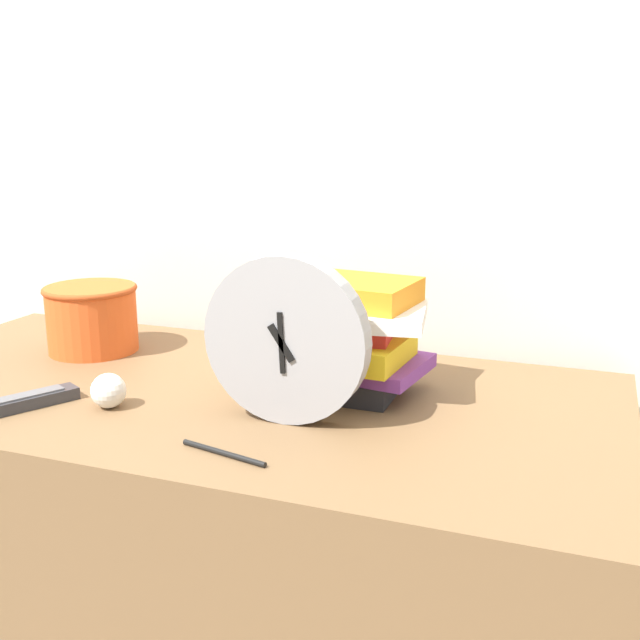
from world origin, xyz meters
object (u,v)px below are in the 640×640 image
(crumpled_paper_ball, at_px, (108,391))
(basket, at_px, (92,316))
(desk_clock, at_px, (286,340))
(tv_remote, at_px, (20,403))
(pen, at_px, (224,453))
(book_stack, at_px, (347,335))

(crumpled_paper_ball, bearing_deg, basket, 130.58)
(crumpled_paper_ball, bearing_deg, desk_clock, 8.87)
(basket, relative_size, crumpled_paper_ball, 3.27)
(tv_remote, relative_size, pen, 1.28)
(basket, bearing_deg, crumpled_paper_ball, -49.42)
(basket, distance_m, tv_remote, 0.34)
(desk_clock, bearing_deg, tv_remote, -166.47)
(book_stack, xyz_separation_m, pen, (-0.08, -0.31, -0.10))
(book_stack, bearing_deg, basket, 174.63)
(tv_remote, bearing_deg, desk_clock, 13.53)
(desk_clock, height_order, crumpled_paper_ball, desk_clock)
(desk_clock, bearing_deg, book_stack, 74.75)
(tv_remote, relative_size, crumpled_paper_ball, 3.19)
(tv_remote, bearing_deg, basket, 106.44)
(desk_clock, height_order, basket, desk_clock)
(book_stack, bearing_deg, desk_clock, -105.25)
(book_stack, bearing_deg, pen, -103.86)
(basket, height_order, crumpled_paper_ball, basket)
(basket, distance_m, pen, 0.62)
(book_stack, distance_m, crumpled_paper_ball, 0.41)
(desk_clock, relative_size, pen, 1.83)
(pen, bearing_deg, basket, 143.08)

